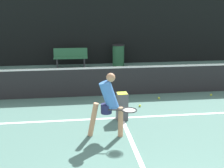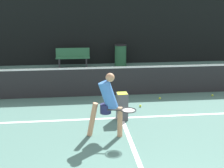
# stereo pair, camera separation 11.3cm
# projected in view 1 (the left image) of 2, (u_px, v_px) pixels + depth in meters

# --- Properties ---
(court_service_line) EXTENTS (8.25, 0.10, 0.01)m
(court_service_line) POSITION_uv_depth(u_px,v_px,m) (121.00, 118.00, 8.19)
(court_service_line) COLOR white
(court_service_line) RESTS_ON ground
(court_center_mark) EXTENTS (0.10, 4.85, 0.01)m
(court_center_mark) POSITION_uv_depth(u_px,v_px,m) (124.00, 124.00, 7.77)
(court_center_mark) COLOR white
(court_center_mark) RESTS_ON ground
(net) EXTENTS (11.09, 0.09, 1.07)m
(net) POSITION_uv_depth(u_px,v_px,m) (112.00, 80.00, 9.96)
(net) COLOR slate
(net) RESTS_ON ground
(fence_back) EXTENTS (24.00, 0.06, 3.42)m
(fence_back) POSITION_uv_depth(u_px,v_px,m) (98.00, 28.00, 14.53)
(fence_back) COLOR black
(fence_back) RESTS_ON ground
(player_practicing) EXTENTS (1.10, 0.63, 1.48)m
(player_practicing) POSITION_uv_depth(u_px,v_px,m) (109.00, 102.00, 6.89)
(player_practicing) COLOR tan
(player_practicing) RESTS_ON ground
(tennis_ball_scattered_1) EXTENTS (0.07, 0.07, 0.07)m
(tennis_ball_scattered_1) POSITION_uv_depth(u_px,v_px,m) (211.00, 95.00, 10.03)
(tennis_ball_scattered_1) COLOR #D1E033
(tennis_ball_scattered_1) RESTS_ON ground
(tennis_ball_scattered_2) EXTENTS (0.07, 0.07, 0.07)m
(tennis_ball_scattered_2) POSITION_uv_depth(u_px,v_px,m) (140.00, 106.00, 9.01)
(tennis_ball_scattered_2) COLOR #D1E033
(tennis_ball_scattered_2) RESTS_ON ground
(tennis_ball_scattered_3) EXTENTS (0.07, 0.07, 0.07)m
(tennis_ball_scattered_3) POSITION_uv_depth(u_px,v_px,m) (159.00, 98.00, 9.71)
(tennis_ball_scattered_3) COLOR #D1E033
(tennis_ball_scattered_3) RESTS_ON ground
(ball_hopper) EXTENTS (0.28, 0.28, 0.71)m
(ball_hopper) POSITION_uv_depth(u_px,v_px,m) (122.00, 106.00, 8.00)
(ball_hopper) COLOR #4C4C51
(ball_hopper) RESTS_ON ground
(courtside_bench) EXTENTS (1.53, 0.41, 0.86)m
(courtside_bench) POSITION_uv_depth(u_px,v_px,m) (71.00, 57.00, 14.07)
(courtside_bench) COLOR #33724C
(courtside_bench) RESTS_ON ground
(trash_bin) EXTENTS (0.56, 0.56, 0.98)m
(trash_bin) POSITION_uv_depth(u_px,v_px,m) (118.00, 55.00, 14.43)
(trash_bin) COLOR #28603D
(trash_bin) RESTS_ON ground
(parked_car) EXTENTS (1.89, 4.10, 1.33)m
(parked_car) POSITION_uv_depth(u_px,v_px,m) (58.00, 41.00, 18.49)
(parked_car) COLOR maroon
(parked_car) RESTS_ON ground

